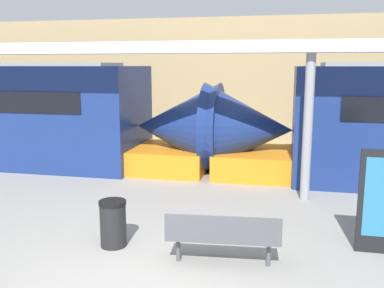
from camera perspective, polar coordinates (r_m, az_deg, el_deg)
The scene contains 6 objects.
ground_plane at distance 6.46m, azimuth -7.20°, elevation -18.55°, with size 60.00×60.00×0.00m, color gray.
station_wall at distance 17.37m, azimuth 5.91°, elevation 8.34°, with size 56.00×0.20×5.00m, color tan.
bench_near at distance 6.84m, azimuth 4.12°, elevation -11.99°, with size 1.83×0.59×0.86m.
trash_bin at distance 7.69m, azimuth -10.48°, elevation -10.35°, with size 0.47×0.47×0.82m.
support_column_near at distance 10.18m, azimuth 15.17°, elevation 2.06°, with size 0.22×0.22×3.40m, color gray.
canopy_beam at distance 10.09m, azimuth 15.68°, elevation 12.45°, with size 28.00×0.60×0.28m, color #B7B7BC.
Camera 1 is at (1.94, -5.31, 3.12)m, focal length 40.00 mm.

